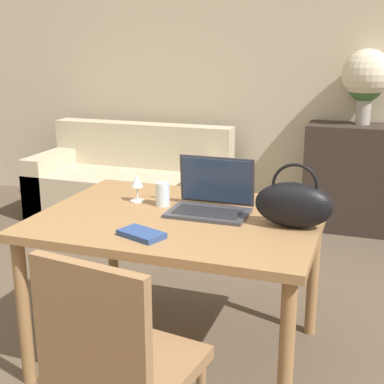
{
  "coord_description": "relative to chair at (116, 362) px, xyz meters",
  "views": [
    {
      "loc": [
        0.92,
        -1.52,
        1.54
      ],
      "look_at": [
        0.14,
        0.73,
        0.87
      ],
      "focal_mm": 50.0,
      "sensor_mm": 36.0,
      "label": 1
    }
  ],
  "objects": [
    {
      "name": "wall_back",
      "position": [
        -0.18,
        3.38,
        0.83
      ],
      "size": [
        10.0,
        0.06,
        2.7
      ],
      "color": "beige",
      "rests_on": "ground_plane"
    },
    {
      "name": "dining_table",
      "position": [
        -0.1,
        0.86,
        0.15
      ],
      "size": [
        1.31,
        0.99,
        0.75
      ],
      "color": "olive",
      "rests_on": "ground_plane"
    },
    {
      "name": "chair",
      "position": [
        0.0,
        0.0,
        0.0
      ],
      "size": [
        0.5,
        0.5,
        0.91
      ],
      "rotation": [
        0.0,
        0.0,
        -0.15
      ],
      "color": "olive",
      "rests_on": "ground_plane"
    },
    {
      "name": "couch",
      "position": [
        -1.28,
        2.8,
        -0.23
      ],
      "size": [
        1.71,
        0.8,
        0.82
      ],
      "color": "#C1B293",
      "rests_on": "ground_plane"
    },
    {
      "name": "sideboard",
      "position": [
        0.74,
        3.13,
        -0.07
      ],
      "size": [
        1.06,
        0.4,
        0.89
      ],
      "color": "#332823",
      "rests_on": "ground_plane"
    },
    {
      "name": "laptop",
      "position": [
        0.03,
        0.98,
        0.3
      ],
      "size": [
        0.38,
        0.27,
        0.25
      ],
      "color": "#38383D",
      "rests_on": "dining_table"
    },
    {
      "name": "drinking_glass",
      "position": [
        -0.23,
        0.98,
        0.29
      ],
      "size": [
        0.07,
        0.07,
        0.12
      ],
      "color": "silver",
      "rests_on": "dining_table"
    },
    {
      "name": "wine_glass",
      "position": [
        -0.38,
        1.01,
        0.33
      ],
      "size": [
        0.07,
        0.07,
        0.14
      ],
      "color": "silver",
      "rests_on": "dining_table"
    },
    {
      "name": "handbag",
      "position": [
        0.44,
        0.87,
        0.34
      ],
      "size": [
        0.34,
        0.14,
        0.29
      ],
      "color": "black",
      "rests_on": "dining_table"
    },
    {
      "name": "flower_vase",
      "position": [
        0.64,
        3.18,
        0.74
      ],
      "size": [
        0.39,
        0.39,
        0.6
      ],
      "color": "#9E998E",
      "rests_on": "sideboard"
    },
    {
      "name": "book",
      "position": [
        -0.15,
        0.54,
        0.24
      ],
      "size": [
        0.22,
        0.17,
        0.02
      ],
      "rotation": [
        0.0,
        0.0,
        -0.36
      ],
      "color": "navy",
      "rests_on": "dining_table"
    }
  ]
}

